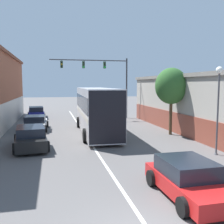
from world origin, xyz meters
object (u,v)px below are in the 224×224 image
object	(u,v)px
parked_car_left_near	(36,113)
street_lamp	(218,97)
hatchback_foreground	(189,179)
parked_car_left_mid	(31,138)
bus	(96,108)
parked_car_left_far	(35,123)
traffic_signal_gantry	(103,74)
street_tree_near	(171,86)

from	to	relation	value
parked_car_left_near	street_lamp	distance (m)	22.71
parked_car_left_near	hatchback_foreground	bearing A→B (deg)	-168.73
parked_car_left_mid	bus	bearing A→B (deg)	-55.84
hatchback_foreground	parked_car_left_near	world-z (taller)	parked_car_left_near
parked_car_left_mid	street_lamp	distance (m)	11.65
bus	parked_car_left_near	bearing A→B (deg)	27.07
parked_car_left_far	traffic_signal_gantry	world-z (taller)	traffic_signal_gantry
street_tree_near	bus	bearing A→B (deg)	162.05
bus	street_tree_near	bearing A→B (deg)	-106.23
bus	parked_car_left_mid	distance (m)	6.55
parked_car_left_mid	traffic_signal_gantry	size ratio (longest dim) A/B	0.53
parked_car_left_far	street_lamp	size ratio (longest dim) A/B	0.84
parked_car_left_mid	street_tree_near	size ratio (longest dim) A/B	0.90
bus	hatchback_foreground	size ratio (longest dim) A/B	2.62
bus	hatchback_foreground	world-z (taller)	bus
traffic_signal_gantry	bus	bearing A→B (deg)	-104.19
hatchback_foreground	parked_car_left_mid	size ratio (longest dim) A/B	0.86
parked_car_left_near	street_lamp	world-z (taller)	street_lamp
street_lamp	parked_car_left_near	bearing A→B (deg)	119.48
hatchback_foreground	parked_car_left_near	size ratio (longest dim) A/B	0.93
street_tree_near	traffic_signal_gantry	bearing A→B (deg)	107.69
parked_car_left_far	street_tree_near	size ratio (longest dim) A/B	0.79
traffic_signal_gantry	street_tree_near	xyz separation A→B (m)	(3.48, -10.93, -1.41)
traffic_signal_gantry	parked_car_left_far	bearing A→B (deg)	-139.41
parked_car_left_near	street_lamp	xyz separation A→B (m)	(11.10, -19.63, 2.71)
bus	traffic_signal_gantry	bearing A→B (deg)	-12.47
parked_car_left_far	street_lamp	distance (m)	15.54
bus	traffic_signal_gantry	distance (m)	9.88
street_lamp	street_tree_near	world-z (taller)	street_tree_near
street_lamp	bus	bearing A→B (deg)	124.77
parked_car_left_near	parked_car_left_mid	world-z (taller)	parked_car_left_mid
parked_car_left_mid	street_tree_near	world-z (taller)	street_tree_near
parked_car_left_mid	street_lamp	world-z (taller)	street_lamp
parked_car_left_near	traffic_signal_gantry	size ratio (longest dim) A/B	0.49
parked_car_left_mid	street_tree_near	xyz separation A→B (m)	(10.70, 2.21, 3.23)
parked_car_left_mid	street_tree_near	bearing A→B (deg)	-83.82
bus	street_lamp	world-z (taller)	street_lamp
parked_car_left_near	parked_car_left_mid	size ratio (longest dim) A/B	0.92
parked_car_left_far	street_tree_near	world-z (taller)	street_tree_near
hatchback_foreground	street_lamp	bearing A→B (deg)	-43.47
hatchback_foreground	parked_car_left_far	size ratio (longest dim) A/B	0.98
parked_car_left_far	street_tree_near	distance (m)	12.21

